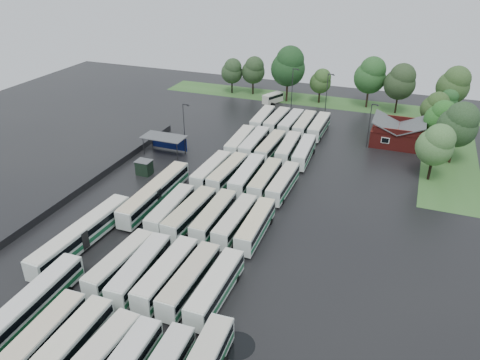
% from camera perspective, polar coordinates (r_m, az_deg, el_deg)
% --- Properties ---
extents(ground, '(160.00, 160.00, 0.00)m').
position_cam_1_polar(ground, '(67.32, -5.29, -6.00)').
color(ground, black).
rests_on(ground, ground).
extents(brick_building, '(10.07, 8.60, 5.39)m').
position_cam_1_polar(brick_building, '(99.20, 18.64, 5.20)').
color(brick_building, maroon).
rests_on(brick_building, ground).
extents(wash_shed, '(8.20, 4.20, 3.58)m').
position_cam_1_polar(wash_shed, '(90.53, -9.14, 5.00)').
color(wash_shed, '#2D2D30').
rests_on(wash_shed, ground).
extents(utility_hut, '(2.70, 2.20, 2.62)m').
position_cam_1_polar(utility_hut, '(83.41, -11.60, 1.52)').
color(utility_hut, black).
rests_on(utility_hut, ground).
extents(grass_strip_north, '(80.00, 10.00, 0.01)m').
position_cam_1_polar(grass_strip_north, '(122.95, 9.00, 9.55)').
color(grass_strip_north, '#38692B').
rests_on(grass_strip_north, ground).
extents(grass_strip_east, '(10.00, 50.00, 0.01)m').
position_cam_1_polar(grass_strip_east, '(100.22, 24.14, 3.26)').
color(grass_strip_east, '#38692B').
rests_on(grass_strip_east, ground).
extents(west_fence, '(0.10, 50.00, 1.20)m').
position_cam_1_polar(west_fence, '(83.63, -16.69, 0.40)').
color(west_fence, '#2D2D30').
rests_on(west_fence, ground).
extents(bus_r0c0, '(2.95, 12.05, 3.33)m').
position_cam_1_polar(bus_r0c0, '(52.24, -23.22, -17.56)').
color(bus_r0c0, silver).
rests_on(bus_r0c0, ground).
extents(bus_r0c1, '(2.71, 12.09, 3.36)m').
position_cam_1_polar(bus_r0c1, '(50.56, -20.31, -18.68)').
color(bus_r0c1, silver).
rests_on(bus_r0c1, ground).
extents(bus_r1c0, '(2.99, 11.57, 3.19)m').
position_cam_1_polar(bus_r1c0, '(59.57, -14.37, -9.78)').
color(bus_r1c0, silver).
rests_on(bus_r1c0, ground).
extents(bus_r1c1, '(3.11, 11.95, 3.29)m').
position_cam_1_polar(bus_r1c1, '(57.92, -12.06, -10.62)').
color(bus_r1c1, silver).
rests_on(bus_r1c1, ground).
extents(bus_r1c2, '(2.63, 11.96, 3.32)m').
position_cam_1_polar(bus_r1c2, '(56.72, -8.94, -11.20)').
color(bus_r1c2, silver).
rests_on(bus_r1c2, ground).
extents(bus_r1c3, '(2.65, 11.85, 3.29)m').
position_cam_1_polar(bus_r1c3, '(55.50, -6.12, -12.02)').
color(bus_r1c3, silver).
rests_on(bus_r1c3, ground).
extents(bus_r1c4, '(2.51, 11.73, 3.27)m').
position_cam_1_polar(bus_r1c4, '(54.29, -2.98, -12.93)').
color(bus_r1c4, silver).
rests_on(bus_r1c4, ground).
extents(bus_r2c0, '(2.76, 11.62, 3.22)m').
position_cam_1_polar(bus_r2c0, '(68.94, -8.46, -3.60)').
color(bus_r2c0, silver).
rests_on(bus_r2c0, ground).
extents(bus_r2c1, '(3.10, 12.15, 3.35)m').
position_cam_1_polar(bus_r2c1, '(67.53, -6.11, -4.07)').
color(bus_r2c1, silver).
rests_on(bus_r2c1, ground).
extents(bus_r2c2, '(2.57, 11.69, 3.25)m').
position_cam_1_polar(bus_r2c2, '(66.74, -3.18, -4.42)').
color(bus_r2c2, silver).
rests_on(bus_r2c2, ground).
extents(bus_r2c3, '(2.61, 11.43, 3.17)m').
position_cam_1_polar(bus_r2c3, '(65.67, -0.56, -4.99)').
color(bus_r2c3, silver).
rests_on(bus_r2c3, ground).
extents(bus_r2c4, '(2.72, 11.49, 3.18)m').
position_cam_1_polar(bus_r2c4, '(64.69, 1.92, -5.55)').
color(bus_r2c4, silver).
rests_on(bus_r2c4, ground).
extents(bus_r3c0, '(2.72, 11.61, 3.22)m').
position_cam_1_polar(bus_r3c0, '(79.65, -3.51, 1.14)').
color(bus_r3c0, silver).
rests_on(bus_r3c0, ground).
extents(bus_r3c1, '(2.99, 11.72, 3.23)m').
position_cam_1_polar(bus_r3c1, '(78.77, -1.49, 0.88)').
color(bus_r3c1, silver).
rests_on(bus_r3c1, ground).
extents(bus_r3c2, '(2.87, 12.13, 3.36)m').
position_cam_1_polar(bus_r3c2, '(77.66, 0.86, 0.53)').
color(bus_r3c2, silver).
rests_on(bus_r3c2, ground).
extents(bus_r3c3, '(2.60, 11.62, 3.23)m').
position_cam_1_polar(bus_r3c3, '(76.73, 3.10, 0.08)').
color(bus_r3c3, silver).
rests_on(bus_r3c3, ground).
extents(bus_r3c4, '(2.53, 11.40, 3.17)m').
position_cam_1_polar(bus_r3c4, '(75.84, 5.27, -0.38)').
color(bus_r3c4, silver).
rests_on(bus_r3c4, ground).
extents(bus_r4c0, '(3.02, 11.91, 3.29)m').
position_cam_1_polar(bus_r4c0, '(90.87, 0.01, 4.64)').
color(bus_r4c0, silver).
rests_on(bus_r4c0, ground).
extents(bus_r4c1, '(2.71, 11.92, 3.31)m').
position_cam_1_polar(bus_r4c1, '(90.23, 1.77, 4.47)').
color(bus_r4c1, silver).
rests_on(bus_r4c1, ground).
extents(bus_r4c2, '(2.66, 11.52, 3.20)m').
position_cam_1_polar(bus_r4c2, '(89.09, 3.76, 4.07)').
color(bus_r4c2, silver).
rests_on(bus_r4c2, ground).
extents(bus_r4c3, '(2.92, 11.55, 3.19)m').
position_cam_1_polar(bus_r4c3, '(88.62, 5.90, 3.84)').
color(bus_r4c3, silver).
rests_on(bus_r4c3, ground).
extents(bus_r4c4, '(3.02, 11.61, 3.20)m').
position_cam_1_polar(bus_r4c4, '(87.48, 7.81, 3.41)').
color(bus_r4c4, silver).
rests_on(bus_r4c4, ground).
extents(bus_r5c0, '(2.94, 11.74, 3.24)m').
position_cam_1_polar(bus_r5c0, '(103.10, 2.78, 7.41)').
color(bus_r5c0, silver).
rests_on(bus_r5c0, ground).
extents(bus_r5c1, '(2.68, 11.63, 3.22)m').
position_cam_1_polar(bus_r5c1, '(102.33, 4.52, 7.19)').
color(bus_r5c1, silver).
rests_on(bus_r5c1, ground).
extents(bus_r5c2, '(2.74, 11.71, 3.24)m').
position_cam_1_polar(bus_r5c2, '(101.37, 6.25, 6.92)').
color(bus_r5c2, silver).
rests_on(bus_r5c2, ground).
extents(bus_r5c3, '(2.53, 11.61, 3.23)m').
position_cam_1_polar(bus_r5c3, '(100.73, 7.86, 6.68)').
color(bus_r5c3, silver).
rests_on(bus_r5c3, ground).
extents(bus_r5c4, '(2.52, 11.58, 3.22)m').
position_cam_1_polar(bus_r5c4, '(100.22, 9.61, 6.44)').
color(bus_r5c4, silver).
rests_on(bus_r5c4, ground).
extents(artic_bus_west_a, '(2.97, 17.43, 3.22)m').
position_cam_1_polar(artic_bus_west_a, '(56.26, -24.91, -14.32)').
color(artic_bus_west_a, silver).
rests_on(artic_bus_west_a, ground).
extents(artic_bus_west_b, '(2.62, 18.00, 3.34)m').
position_cam_1_polar(artic_bus_west_b, '(73.59, -10.30, -1.56)').
color(artic_bus_west_b, silver).
rests_on(artic_bus_west_b, ground).
extents(artic_bus_west_c, '(3.28, 18.09, 3.34)m').
position_cam_1_polar(artic_bus_west_c, '(66.02, -18.68, -6.32)').
color(artic_bus_west_c, silver).
rests_on(artic_bus_west_c, ground).
extents(minibus, '(4.25, 6.02, 2.48)m').
position_cam_1_polar(minibus, '(119.33, 4.02, 9.96)').
color(minibus, silver).
rests_on(minibus, ground).
extents(tree_north_0, '(5.66, 5.66, 9.37)m').
position_cam_1_polar(tree_north_0, '(126.10, -0.96, 13.17)').
color(tree_north_0, black).
rests_on(tree_north_0, ground).
extents(tree_north_1, '(6.08, 6.08, 10.07)m').
position_cam_1_polar(tree_north_1, '(125.16, 1.67, 13.27)').
color(tree_north_1, black).
rests_on(tree_north_1, ground).
extents(tree_north_2, '(8.47, 8.47, 14.03)m').
position_cam_1_polar(tree_north_2, '(119.05, 5.95, 13.67)').
color(tree_north_2, '#342117').
rests_on(tree_north_2, ground).
extents(tree_north_3, '(5.29, 5.29, 8.76)m').
position_cam_1_polar(tree_north_3, '(119.78, 9.84, 11.82)').
color(tree_north_3, '#2F1E14').
rests_on(tree_north_3, ground).
extents(tree_north_4, '(7.55, 7.55, 12.50)m').
position_cam_1_polar(tree_north_4, '(118.21, 15.66, 12.23)').
color(tree_north_4, '#37251C').
rests_on(tree_north_4, ground).
extents(tree_north_5, '(7.19, 7.19, 11.92)m').
position_cam_1_polar(tree_north_5, '(116.01, 18.99, 11.30)').
color(tree_north_5, black).
rests_on(tree_north_5, ground).
extents(tree_north_6, '(7.26, 7.26, 12.02)m').
position_cam_1_polar(tree_north_6, '(117.62, 24.66, 10.54)').
color(tree_north_6, black).
rests_on(tree_north_6, ground).
extents(tree_east_0, '(6.19, 6.19, 10.25)m').
position_cam_1_polar(tree_east_0, '(84.10, 22.82, 4.02)').
color(tree_east_0, black).
rests_on(tree_east_0, ground).
extents(tree_east_1, '(7.11, 7.11, 11.78)m').
position_cam_1_polar(tree_east_1, '(92.16, 25.12, 6.17)').
color(tree_east_1, black).
rests_on(tree_east_1, ground).
extents(tree_east_2, '(5.88, 5.88, 9.74)m').
position_cam_1_polar(tree_east_2, '(98.78, 23.30, 7.03)').
color(tree_east_2, black).
rests_on(tree_east_2, ground).
extents(tree_east_3, '(5.63, 5.63, 9.32)m').
position_cam_1_polar(tree_east_3, '(105.56, 22.73, 8.20)').
color(tree_east_3, black).
rests_on(tree_east_3, ground).
extents(tree_east_4, '(4.72, 4.69, 7.77)m').
position_cam_1_polar(tree_east_4, '(116.21, 24.02, 9.06)').
color(tree_east_4, '#3A2618').
rests_on(tree_east_4, ground).
extents(lamp_post_ne, '(1.40, 0.27, 9.06)m').
position_cam_1_polar(lamp_post_ne, '(94.30, 15.58, 6.73)').
color(lamp_post_ne, '#2D2D30').
rests_on(lamp_post_ne, ground).
extents(lamp_post_nw, '(1.43, 0.28, 9.28)m').
position_cam_1_polar(lamp_post_nw, '(90.93, -6.78, 6.89)').
color(lamp_post_nw, '#2D2D30').
rests_on(lamp_post_nw, ground).
extents(lamp_post_back_w, '(1.54, 0.30, 10.02)m').
position_cam_1_polar(lamp_post_back_w, '(113.68, 6.45, 11.31)').
color(lamp_post_back_w, '#2D2D30').
rests_on(lamp_post_back_w, ground).
extents(lamp_post_back_e, '(1.56, 0.30, 10.15)m').
position_cam_1_polar(lamp_post_back_e, '(109.78, 10.59, 10.48)').
color(lamp_post_back_e, '#2D2D30').
rests_on(lamp_post_back_e, ground).
extents(puddle_0, '(6.15, 6.15, 0.01)m').
position_cam_1_polar(puddle_0, '(55.49, -15.50, -15.52)').
color(puddle_0, black).
rests_on(puddle_0, ground).
extents(puddle_2, '(5.72, 5.72, 0.01)m').
position_cam_1_polar(puddle_2, '(70.41, -11.74, -4.87)').
color(puddle_2, black).
rests_on(puddle_2, ground).
extents(puddle_3, '(4.59, 4.59, 0.01)m').
position_cam_1_polar(puddle_3, '(64.04, -2.63, -7.83)').
color(puddle_3, black).
rests_on(puddle_3, ground).
extents(puddle_4, '(3.86, 3.86, 0.01)m').
position_cam_1_polar(puddle_4, '(50.50, -0.42, -19.52)').
color(puddle_4, black).
rests_on(puddle_4, ground).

